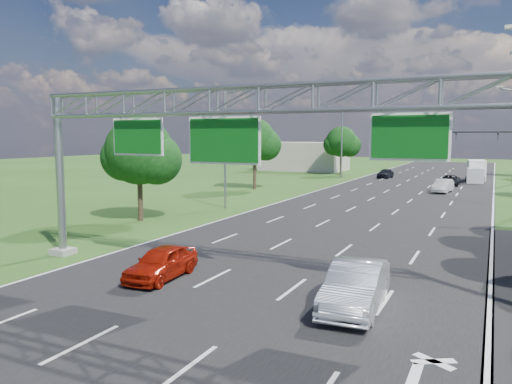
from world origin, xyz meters
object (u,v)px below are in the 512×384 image
Objects in this scene: traffic_signal at (485,143)px; box_truck at (476,171)px; sign_gantry at (264,114)px; silver_sedan at (356,286)px; red_coupe at (161,263)px.

traffic_signal reaches higher than box_truck.
sign_gantry is 7.59m from silver_sedan.
sign_gantry reaches higher than red_coupe.
traffic_signal is (7.15, 53.00, -1.72)m from sign_gantry.
sign_gantry is 3.10× the size of box_truck.
red_coupe is 8.37m from silver_sedan.
silver_sedan is (4.26, -1.59, -6.07)m from sign_gantry.
sign_gantry reaches higher than silver_sedan.
silver_sedan is at bearing -96.87° from box_truck.
sign_gantry is 7.57m from red_coupe.
box_truck is (10.37, 56.19, 0.66)m from red_coupe.
sign_gantry reaches higher than box_truck.
red_coupe is (-4.11, -1.44, -6.20)m from sign_gantry.
silver_sedan is at bearing -93.03° from traffic_signal.
sign_gantry is at bearing -101.36° from box_truck.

